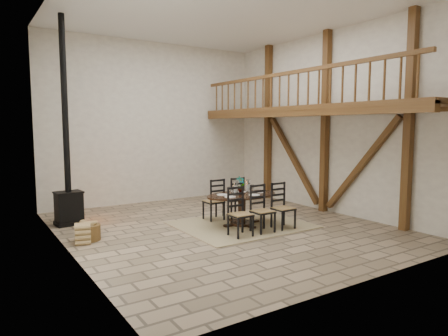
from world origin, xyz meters
TOP-DOWN VIEW (x-y plane):
  - ground at (0.00, 0.00)m, footprint 8.00×8.00m
  - room_shell at (1.19, 0.00)m, footprint 7.02×8.02m
  - rug at (0.48, -0.09)m, footprint 3.00×2.50m
  - dining_table at (0.48, -0.20)m, footprint 1.86×2.06m
  - wood_stove at (-3.02, 2.26)m, footprint 0.68×0.55m
  - log_basket at (-2.99, 0.63)m, footprint 0.51×0.51m
  - log_stack at (-3.15, 0.41)m, footprint 0.37×0.38m

SIDE VIEW (x-z plane):
  - ground at x=0.00m, z-range 0.00..0.00m
  - rug at x=0.48m, z-range 0.00..0.02m
  - log_basket at x=-2.99m, z-range -0.03..0.39m
  - log_stack at x=-3.15m, z-range 0.00..0.42m
  - dining_table at x=0.48m, z-range -0.18..1.01m
  - wood_stove at x=-3.02m, z-range -1.37..3.63m
  - room_shell at x=1.19m, z-range 0.51..5.52m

